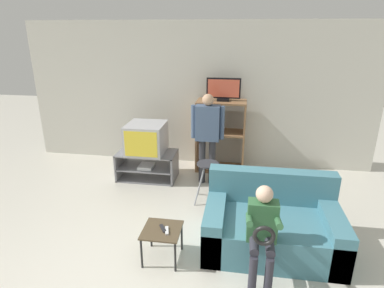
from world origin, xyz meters
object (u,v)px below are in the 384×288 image
Objects in this scene: media_shelf at (220,135)px; folding_stool at (208,171)px; television_flat at (223,90)px; remote_control_white at (167,231)px; couch at (271,225)px; remote_control_black at (163,228)px; snack_table at (162,233)px; person_seated_child at (262,228)px; person_standing_adult at (208,131)px; television_main at (146,138)px; tv_stand at (147,166)px.

media_shelf is 1.23m from folding_stool.
remote_control_white is at bearing -98.82° from television_flat.
remote_control_black is at bearing -160.58° from couch.
snack_table is 0.27× the size of couch.
television_flat is 0.38× the size of couch.
remote_control_black is (0.01, 0.01, 0.06)m from snack_table.
person_seated_child is (0.99, -0.10, 0.20)m from remote_control_white.
television_flat reaches higher than person_standing_adult.
couch is (1.20, 0.43, -0.05)m from snack_table.
person_standing_adult is at bearing 82.18° from snack_table.
person_standing_adult reaches higher than couch.
remote_control_black is 1.00× the size of remote_control_white.
television_main is at bearing -154.61° from media_shelf.
television_flat is 0.95× the size of folding_stool.
television_main is at bearing 149.77° from folding_stool.
tv_stand is at bearing 179.62° from person_standing_adult.
snack_table is 0.06m from remote_control_black.
television_main reaches higher than couch.
television_main is 0.42× the size of person_standing_adult.
remote_control_black is 0.10× the size of person_standing_adult.
tv_stand is 6.88× the size of remote_control_black.
television_flat reaches higher than tv_stand.
folding_stool is at bearing 75.55° from snack_table.
tv_stand is 0.49m from television_main.
tv_stand is 2.13m from remote_control_black.
media_shelf is 0.67m from person_standing_adult.
snack_table is 1.09m from person_seated_child.
folding_stool is 1.29m from couch.
television_flat is 1.41× the size of snack_table.
remote_control_black is 1.07m from person_seated_child.
snack_table is (-0.47, -2.60, -1.13)m from television_flat.
remote_control_white is at bearing -67.95° from tv_stand.
media_shelf is (1.20, 0.59, 0.42)m from tv_stand.
folding_stool is 1.41m from remote_control_black.
tv_stand reaches higher than remote_control_black.
couch is at bearing -11.38° from remote_control_black.
snack_table is (-0.35, -1.37, -0.16)m from folding_stool.
person_seated_child reaches higher than television_main.
tv_stand is 1.56× the size of television_main.
couch is at bearing -70.57° from media_shelf.
remote_control_black is 0.14× the size of person_seated_child.
television_main is 2.17m from remote_control_black.
media_shelf is at bearing 80.25° from snack_table.
folding_stool reaches higher than tv_stand.
television_main is 4.42× the size of remote_control_white.
television_main reaches higher than snack_table.
person_standing_adult is (-0.20, -0.62, -0.55)m from television_flat.
television_flat is 4.06× the size of remote_control_white.
television_flat is at bearing 25.57° from television_main.
television_flat is at bearing 33.47° from media_shelf.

